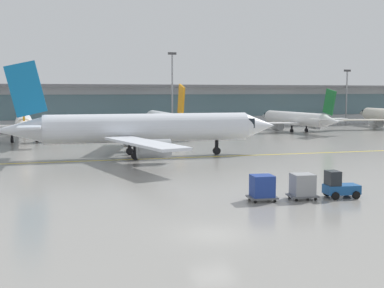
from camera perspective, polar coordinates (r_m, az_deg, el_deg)
The scene contains 12 objects.
ground_plane at distance 29.16m, azimuth 2.45°, elevation -10.24°, with size 400.00×400.00×0.00m, color gray.
taxiway_centreline_stripe at distance 61.12m, azimuth -4.43°, elevation -1.67°, with size 110.00×0.36×0.01m, color yellow.
terminal_concourse at distance 110.07m, azimuth -14.45°, elevation 4.14°, with size 201.43×11.00×9.60m.
gate_airplane_2 at distance 85.96m, azimuth -18.57°, elevation 2.11°, with size 26.06×27.97×9.28m.
gate_airplane_3 at distance 93.22m, azimuth -3.11°, elevation 2.72°, with size 26.31×28.32×9.38m.
gate_airplane_4 at distance 103.57m, azimuth 11.73°, elevation 2.82°, with size 24.38×26.26×8.70m.
taxiing_regional_jet at distance 62.60m, azimuth -5.36°, elevation 1.74°, with size 35.49×32.87×11.75m.
baggage_tug at distance 40.29m, azimuth 16.37°, elevation -4.62°, with size 2.79×1.97×2.10m.
cargo_dolly_lead at distance 39.01m, azimuth 12.46°, elevation -4.63°, with size 2.33×1.92×1.94m.
cargo_dolly_trailing at distance 37.87m, azimuth 7.99°, elevation -4.86°, with size 2.33×1.92×1.94m.
apron_light_mast_2 at distance 106.82m, azimuth -2.26°, elevation 6.39°, with size 1.80×0.36×16.33m.
apron_light_mast_3 at distance 128.31m, azimuth 17.17°, elevation 5.40°, with size 1.80×0.36×13.41m.
Camera 1 is at (-10.72, -25.86, 8.16)m, focal length 46.89 mm.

